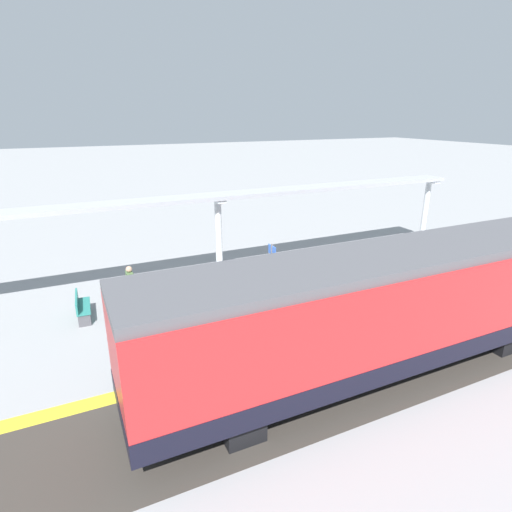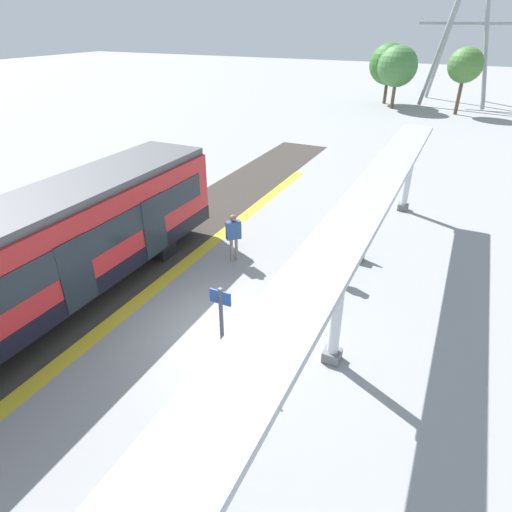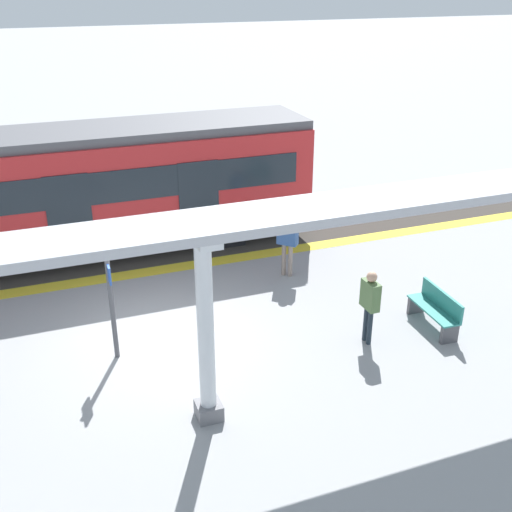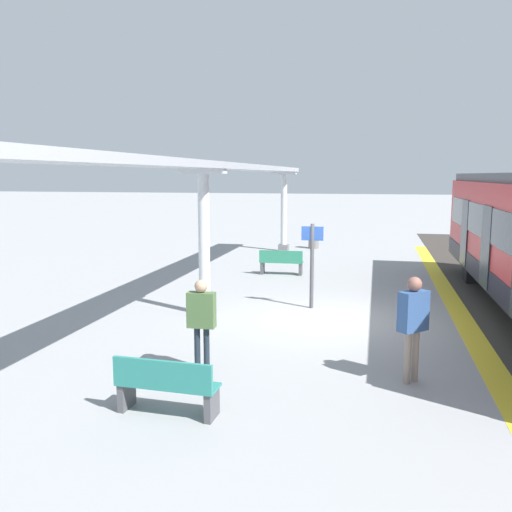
{
  "view_description": "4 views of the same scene",
  "coord_description": "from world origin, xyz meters",
  "px_view_note": "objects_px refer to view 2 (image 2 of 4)",
  "views": [
    {
      "loc": [
        -12.6,
        5.77,
        6.81
      ],
      "look_at": [
        1.45,
        -0.78,
        1.45
      ],
      "focal_mm": 28.93,
      "sensor_mm": 36.0,
      "label": 1
    },
    {
      "loc": [
        4.92,
        -8.24,
        7.71
      ],
      "look_at": [
        0.39,
        1.16,
        1.97
      ],
      "focal_mm": 30.35,
      "sensor_mm": 36.0,
      "label": 2
    },
    {
      "loc": [
        11.52,
        -2.08,
        7.19
      ],
      "look_at": [
        -0.83,
        2.55,
        1.13
      ],
      "focal_mm": 43.39,
      "sensor_mm": 36.0,
      "label": 3
    },
    {
      "loc": [
        -1.08,
        12.72,
        3.43
      ],
      "look_at": [
        1.42,
        1.48,
        1.7
      ],
      "focal_mm": 37.96,
      "sensor_mm": 36.0,
      "label": 4
    }
  ],
  "objects_px": {
    "canopy_pillar_third": "(409,171)",
    "passenger_by_the_benches": "(334,251)",
    "passenger_waiting_near_edge": "(234,233)",
    "train_near_carriage": "(41,259)",
    "platform_info_sign": "(221,319)",
    "bench_near_end": "(345,245)",
    "canopy_pillar_second": "(338,302)"
  },
  "relations": [
    {
      "from": "canopy_pillar_third",
      "to": "passenger_waiting_near_edge",
      "type": "distance_m",
      "value": 8.91
    },
    {
      "from": "passenger_waiting_near_edge",
      "to": "canopy_pillar_second",
      "type": "bearing_deg",
      "value": -36.65
    },
    {
      "from": "canopy_pillar_second",
      "to": "train_near_carriage",
      "type": "bearing_deg",
      "value": -168.81
    },
    {
      "from": "train_near_carriage",
      "to": "canopy_pillar_second",
      "type": "distance_m",
      "value": 8.2
    },
    {
      "from": "passenger_by_the_benches",
      "to": "bench_near_end",
      "type": "bearing_deg",
      "value": 90.87
    },
    {
      "from": "canopy_pillar_third",
      "to": "passenger_waiting_near_edge",
      "type": "xyz_separation_m",
      "value": [
        -4.73,
        -7.52,
        -0.7
      ]
    },
    {
      "from": "passenger_by_the_benches",
      "to": "platform_info_sign",
      "type": "bearing_deg",
      "value": -104.46
    },
    {
      "from": "platform_info_sign",
      "to": "bench_near_end",
      "type": "bearing_deg",
      "value": 79.32
    },
    {
      "from": "canopy_pillar_second",
      "to": "bench_near_end",
      "type": "distance_m",
      "value": 5.88
    },
    {
      "from": "passenger_waiting_near_edge",
      "to": "passenger_by_the_benches",
      "type": "height_order",
      "value": "passenger_waiting_near_edge"
    },
    {
      "from": "canopy_pillar_second",
      "to": "platform_info_sign",
      "type": "xyz_separation_m",
      "value": [
        -2.5,
        -1.22,
        -0.49
      ]
    },
    {
      "from": "canopy_pillar_second",
      "to": "passenger_waiting_near_edge",
      "type": "distance_m",
      "value": 5.94
    },
    {
      "from": "train_near_carriage",
      "to": "passenger_waiting_near_edge",
      "type": "relative_size",
      "value": 7.53
    },
    {
      "from": "train_near_carriage",
      "to": "platform_info_sign",
      "type": "xyz_separation_m",
      "value": [
        5.54,
        0.37,
        -0.5
      ]
    },
    {
      "from": "bench_near_end",
      "to": "platform_info_sign",
      "type": "bearing_deg",
      "value": -100.68
    },
    {
      "from": "canopy_pillar_second",
      "to": "bench_near_end",
      "type": "xyz_separation_m",
      "value": [
        -1.22,
        5.59,
        -1.37
      ]
    },
    {
      "from": "canopy_pillar_third",
      "to": "bench_near_end",
      "type": "distance_m",
      "value": 5.75
    },
    {
      "from": "canopy_pillar_third",
      "to": "platform_info_sign",
      "type": "bearing_deg",
      "value": -101.55
    },
    {
      "from": "platform_info_sign",
      "to": "canopy_pillar_second",
      "type": "bearing_deg",
      "value": 25.98
    },
    {
      "from": "canopy_pillar_third",
      "to": "passenger_by_the_benches",
      "type": "relative_size",
      "value": 2.16
    },
    {
      "from": "platform_info_sign",
      "to": "passenger_by_the_benches",
      "type": "xyz_separation_m",
      "value": [
        1.31,
        5.08,
        -0.29
      ]
    },
    {
      "from": "bench_near_end",
      "to": "canopy_pillar_third",
      "type": "bearing_deg",
      "value": 77.37
    },
    {
      "from": "train_near_carriage",
      "to": "platform_info_sign",
      "type": "bearing_deg",
      "value": 3.82
    },
    {
      "from": "passenger_waiting_near_edge",
      "to": "passenger_by_the_benches",
      "type": "bearing_deg",
      "value": 5.54
    },
    {
      "from": "train_near_carriage",
      "to": "platform_info_sign",
      "type": "relative_size",
      "value": 6.13
    },
    {
      "from": "platform_info_sign",
      "to": "passenger_by_the_benches",
      "type": "relative_size",
      "value": 1.33
    },
    {
      "from": "train_near_carriage",
      "to": "passenger_by_the_benches",
      "type": "bearing_deg",
      "value": 38.51
    },
    {
      "from": "canopy_pillar_third",
      "to": "passenger_waiting_near_edge",
      "type": "relative_size",
      "value": 2.0
    },
    {
      "from": "canopy_pillar_second",
      "to": "passenger_waiting_near_edge",
      "type": "height_order",
      "value": "canopy_pillar_second"
    },
    {
      "from": "train_near_carriage",
      "to": "canopy_pillar_second",
      "type": "bearing_deg",
      "value": 11.19
    },
    {
      "from": "canopy_pillar_third",
      "to": "passenger_waiting_near_edge",
      "type": "bearing_deg",
      "value": -122.17
    },
    {
      "from": "passenger_waiting_near_edge",
      "to": "bench_near_end",
      "type": "bearing_deg",
      "value": 30.55
    }
  ]
}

